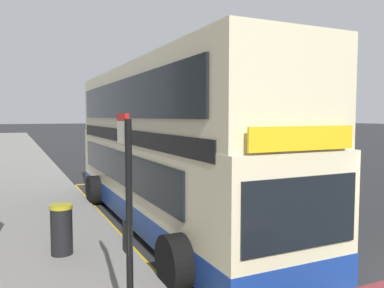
{
  "coord_description": "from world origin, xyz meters",
  "views": [
    {
      "loc": [
        -6.34,
        -4.17,
        3.05
      ],
      "look_at": [
        -1.57,
        6.0,
        2.23
      ],
      "focal_mm": 36.03,
      "sensor_mm": 36.0,
      "label": 1
    }
  ],
  "objects_px": {
    "parked_car_teal_distant": "(162,150)",
    "litter_bin": "(62,229)",
    "double_decker_bus": "(164,151)",
    "bus_stop_sign": "(128,209)"
  },
  "relations": [
    {
      "from": "double_decker_bus",
      "to": "parked_car_teal_distant",
      "type": "height_order",
      "value": "double_decker_bus"
    },
    {
      "from": "double_decker_bus",
      "to": "bus_stop_sign",
      "type": "relative_size",
      "value": 3.91
    },
    {
      "from": "double_decker_bus",
      "to": "parked_car_teal_distant",
      "type": "bearing_deg",
      "value": 69.51
    },
    {
      "from": "bus_stop_sign",
      "to": "litter_bin",
      "type": "bearing_deg",
      "value": 97.36
    },
    {
      "from": "parked_car_teal_distant",
      "to": "litter_bin",
      "type": "bearing_deg",
      "value": 64.15
    },
    {
      "from": "bus_stop_sign",
      "to": "parked_car_teal_distant",
      "type": "distance_m",
      "value": 20.56
    },
    {
      "from": "parked_car_teal_distant",
      "to": "litter_bin",
      "type": "xyz_separation_m",
      "value": [
        -8.13,
        -15.53,
        -0.13
      ]
    },
    {
      "from": "double_decker_bus",
      "to": "litter_bin",
      "type": "bearing_deg",
      "value": -148.92
    },
    {
      "from": "double_decker_bus",
      "to": "litter_bin",
      "type": "distance_m",
      "value": 3.77
    },
    {
      "from": "bus_stop_sign",
      "to": "parked_car_teal_distant",
      "type": "xyz_separation_m",
      "value": [
        7.67,
        19.04,
        -1.04
      ]
    }
  ]
}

